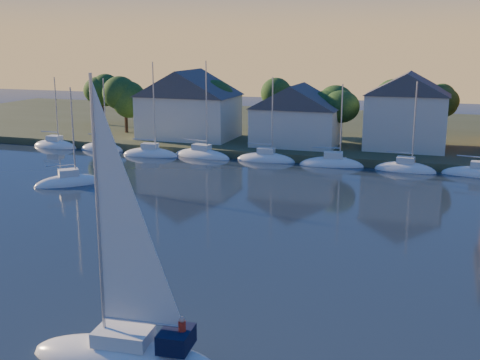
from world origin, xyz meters
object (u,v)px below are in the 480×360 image
at_px(clubhouse_west, 189,103).
at_px(clubhouse_east, 407,110).
at_px(hero_sailboat, 127,350).
at_px(drifting_sailboat_left, 69,184).
at_px(clubhouse_centre, 297,114).

bearing_deg(clubhouse_west, clubhouse_east, 1.91).
bearing_deg(hero_sailboat, drifting_sailboat_left, -56.77).
bearing_deg(clubhouse_east, drifting_sailboat_left, -139.25).
distance_m(clubhouse_west, drifting_sailboat_left, 27.39).
xyz_separation_m(clubhouse_centre, clubhouse_east, (14.00, 2.00, 0.87)).
distance_m(clubhouse_centre, clubhouse_east, 14.17).
relative_size(clubhouse_centre, clubhouse_east, 1.10).
bearing_deg(clubhouse_east, clubhouse_centre, -171.87).
relative_size(clubhouse_west, drifting_sailboat_left, 1.22).
relative_size(clubhouse_west, clubhouse_centre, 1.18).
bearing_deg(hero_sailboat, clubhouse_west, -74.44).
bearing_deg(clubhouse_east, clubhouse_west, -178.09).
bearing_deg(clubhouse_centre, hero_sailboat, -84.62).
height_order(clubhouse_centre, drifting_sailboat_left, drifting_sailboat_left).
xyz_separation_m(clubhouse_west, drifting_sailboat_left, (-2.13, -26.68, -5.84)).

